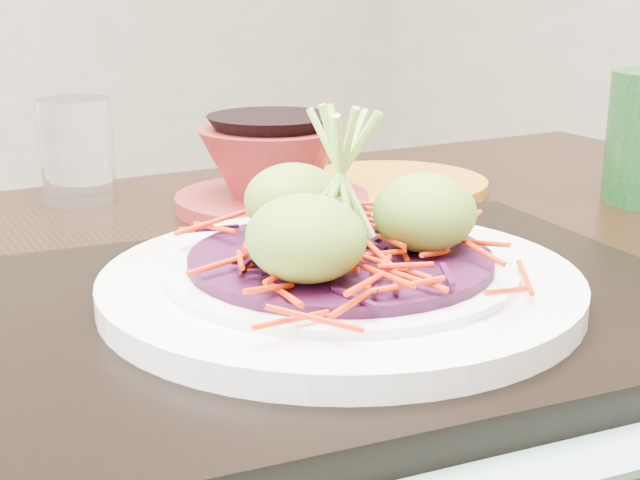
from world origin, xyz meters
TOP-DOWN VIEW (x-y plane):
  - dining_table at (0.03, -0.07)m, footprint 1.37×1.03m
  - placemat at (-0.00, -0.15)m, footprint 0.60×0.52m
  - serving_tray at (-0.00, -0.15)m, footprint 0.52×0.44m
  - white_plate at (-0.00, -0.15)m, footprint 0.29×0.29m
  - cabbage_bed at (-0.00, -0.15)m, footprint 0.18×0.18m
  - carrot_julienne at (-0.00, -0.15)m, footprint 0.22×0.22m
  - guacamole_scoops at (-0.00, -0.15)m, footprint 0.16×0.14m
  - scallion_garnish at (-0.00, -0.15)m, footprint 0.07×0.07m
  - water_glass at (0.01, 0.28)m, footprint 0.09×0.09m
  - terracotta_bowl_set at (0.14, 0.13)m, footprint 0.24×0.24m
  - yellow_plate at (0.28, 0.12)m, footprint 0.23×0.23m

SIDE VIEW (x-z plane):
  - dining_table at x=0.03m, z-range 0.29..1.07m
  - placemat at x=0.00m, z-range 0.79..0.79m
  - yellow_plate at x=0.28m, z-range 0.79..0.80m
  - serving_tray at x=0.00m, z-range 0.79..0.81m
  - white_plate at x=0.00m, z-range 0.81..0.83m
  - terracotta_bowl_set at x=0.14m, z-range 0.78..0.86m
  - cabbage_bed at x=0.00m, z-range 0.83..0.84m
  - water_glass at x=0.01m, z-range 0.79..0.89m
  - carrot_julienne at x=0.00m, z-range 0.84..0.85m
  - guacamole_scoops at x=0.00m, z-range 0.84..0.89m
  - scallion_garnish at x=0.00m, z-range 0.83..0.93m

